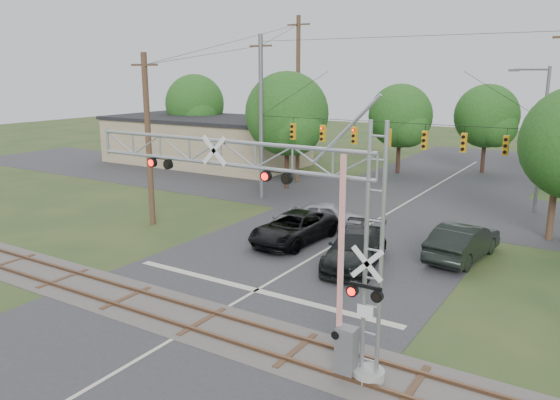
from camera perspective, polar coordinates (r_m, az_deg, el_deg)
The scene contains 14 objects.
ground at distance 19.43m, azimuth -12.04°, elevation -14.60°, with size 160.00×160.00×0.00m, color #27411E.
road_main at distance 26.83m, azimuth 3.00°, elevation -6.29°, with size 14.00×90.00×0.02m, color #2C2B2E.
road_cross at distance 39.18m, azimuth 13.04°, elevation -0.31°, with size 90.00×12.00×0.02m, color #2C2B2E.
railroad_track at distance 20.73m, azimuth -8.13°, elevation -12.47°, with size 90.00×3.20×0.17m.
crossing_gantry at distance 16.90m, azimuth -0.68°, elevation -1.18°, with size 11.34×0.99×7.73m.
traffic_signal_span at distance 34.24m, azimuth 12.68°, elevation 7.27°, with size 19.34×0.36×11.50m.
pickup_black at distance 29.32m, azimuth 1.43°, elevation -2.94°, with size 2.67×5.78×1.61m, color black.
car_dark at distance 26.12m, azimuth 7.86°, elevation -5.05°, with size 2.32×5.72×1.66m, color black.
sedan_silver at distance 32.05m, azimuth 5.05°, elevation -1.62°, with size 1.84×4.57×1.56m, color #95969C.
suv_dark at distance 28.20m, azimuth 18.58°, elevation -4.11°, with size 1.90×5.46×1.80m, color black.
commercial_building at distance 55.20m, azimuth -7.81°, elevation 6.22°, with size 19.84×10.29×4.62m.
streetlight at distance 38.55m, azimuth 25.48°, elevation 6.38°, with size 2.49×0.26×9.32m.
utility_poles at distance 35.59m, azimuth 17.12°, elevation 8.49°, with size 25.51×29.86×14.16m.
treeline at distance 45.76m, azimuth 17.55°, elevation 8.42°, with size 55.21×25.71×9.55m.
Camera 1 is at (12.24, -12.12, 8.99)m, focal length 35.00 mm.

